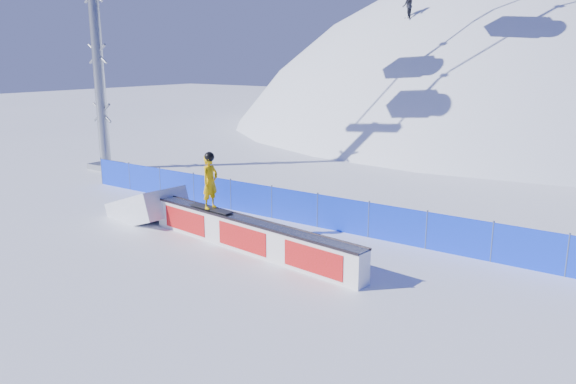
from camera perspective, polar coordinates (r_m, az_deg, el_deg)
The scene contains 6 objects.
ground at distance 17.08m, azimuth -8.02°, elevation -6.62°, with size 160.00×160.00×0.00m, color white.
snow_hill at distance 59.72m, azimuth 21.82°, elevation -10.99°, with size 64.00×64.00×64.00m.
safety_fence at distance 20.24m, azimuth 0.63°, elevation -1.47°, with size 22.05×0.05×1.30m.
rail_box at distance 17.34m, azimuth -4.04°, elevation -4.43°, with size 8.61×1.64×1.03m.
snow_ramp at distance 21.53m, azimuth -14.02°, elevation -2.62°, with size 2.74×1.83×1.03m, color white, non-canonical shape.
snowboarder at distance 18.21m, azimuth -7.92°, elevation 1.09°, with size 1.83×0.65×1.89m.
Camera 1 is at (11.06, -11.62, 5.86)m, focal length 35.00 mm.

